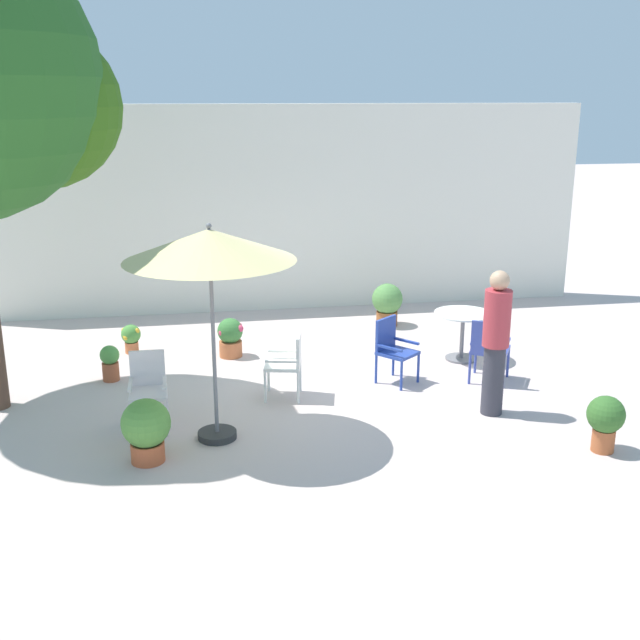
{
  "coord_description": "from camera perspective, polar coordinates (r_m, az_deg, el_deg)",
  "views": [
    {
      "loc": [
        -1.63,
        -9.73,
        3.77
      ],
      "look_at": [
        0.0,
        -0.24,
        0.93
      ],
      "focal_mm": 43.44,
      "sensor_mm": 36.0,
      "label": 1
    }
  ],
  "objects": [
    {
      "name": "ground_plane",
      "position": [
        10.56,
        -0.22,
        -4.46
      ],
      "size": [
        60.0,
        60.0,
        0.0
      ],
      "primitive_type": "plane",
      "color": "beige"
    },
    {
      "name": "villa_facade",
      "position": [
        13.79,
        -2.89,
        8.18
      ],
      "size": [
        10.87,
        0.3,
        3.58
      ],
      "primitive_type": "cube",
      "color": "silver",
      "rests_on": "ground"
    },
    {
      "name": "patio_umbrella_0",
      "position": [
        8.27,
        -8.13,
        5.28
      ],
      "size": [
        1.85,
        1.85,
        2.45
      ],
      "color": "#2D2D2D",
      "rests_on": "ground"
    },
    {
      "name": "cafe_table_0",
      "position": [
        11.41,
        10.46,
        -0.48
      ],
      "size": [
        0.84,
        0.84,
        0.71
      ],
      "color": "white",
      "rests_on": "ground"
    },
    {
      "name": "patio_chair_0",
      "position": [
        10.56,
        12.38,
        -1.92
      ],
      "size": [
        0.66,
        0.67,
        0.89
      ],
      "color": "#36479D",
      "rests_on": "ground"
    },
    {
      "name": "patio_chair_1",
      "position": [
        9.19,
        -12.56,
        -4.71
      ],
      "size": [
        0.43,
        0.48,
        0.89
      ],
      "color": "silver",
      "rests_on": "ground"
    },
    {
      "name": "patio_chair_2",
      "position": [
        9.84,
        -2.31,
        -3.01
      ],
      "size": [
        0.53,
        0.53,
        0.85
      ],
      "color": "white",
      "rests_on": "ground"
    },
    {
      "name": "patio_chair_3",
      "position": [
        10.41,
        5.39,
        -1.95
      ],
      "size": [
        0.62,
        0.62,
        0.88
      ],
      "color": "#264099",
      "rests_on": "ground"
    },
    {
      "name": "potted_plant_0",
      "position": [
        8.4,
        -12.68,
        -7.77
      ],
      "size": [
        0.52,
        0.52,
        0.7
      ],
      "color": "#BE5832",
      "rests_on": "ground"
    },
    {
      "name": "potted_plant_1",
      "position": [
        11.48,
        -6.62,
        -1.22
      ],
      "size": [
        0.38,
        0.38,
        0.58
      ],
      "color": "#BD653B",
      "rests_on": "ground"
    },
    {
      "name": "potted_plant_2",
      "position": [
        8.97,
        20.28,
        -6.87
      ],
      "size": [
        0.41,
        0.41,
        0.64
      ],
      "color": "#B25A32",
      "rests_on": "ground"
    },
    {
      "name": "potted_plant_3",
      "position": [
        12.95,
        4.98,
        1.3
      ],
      "size": [
        0.51,
        0.51,
        0.72
      ],
      "color": "brown",
      "rests_on": "ground"
    },
    {
      "name": "potted_plant_4",
      "position": [
        11.92,
        -13.75,
        -1.22
      ],
      "size": [
        0.29,
        0.29,
        0.44
      ],
      "color": "#CE6B40",
      "rests_on": "ground"
    },
    {
      "name": "potted_plant_5",
      "position": [
        10.85,
        -15.21,
        -3.0
      ],
      "size": [
        0.26,
        0.26,
        0.49
      ],
      "color": "#A55233",
      "rests_on": "ground"
    },
    {
      "name": "standing_person",
      "position": [
        9.43,
        12.81,
        -1.5
      ],
      "size": [
        0.33,
        0.33,
        1.78
      ],
      "color": "#33333D",
      "rests_on": "ground"
    }
  ]
}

